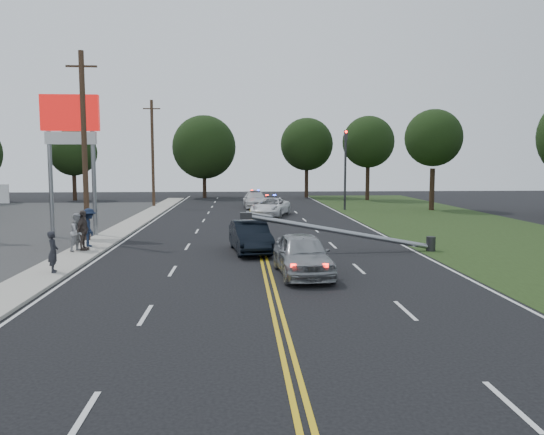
{
  "coord_description": "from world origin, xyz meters",
  "views": [
    {
      "loc": [
        -1.04,
        -16.63,
        4.27
      ],
      "look_at": [
        0.44,
        7.75,
        1.7
      ],
      "focal_mm": 35.0,
      "sensor_mm": 36.0,
      "label": 1
    }
  ],
  "objects": [
    {
      "name": "tree_6",
      "position": [
        -5.25,
        46.85,
        6.0
      ],
      "size": [
        7.49,
        7.49,
        9.75
      ],
      "color": "black",
      "rests_on": "ground"
    },
    {
      "name": "grass_verge",
      "position": [
        13.5,
        10.0,
        0.01
      ],
      "size": [
        12.0,
        80.0,
        0.01
      ],
      "primitive_type": "cube",
      "color": "#203012",
      "rests_on": "ground"
    },
    {
      "name": "crashed_sedan",
      "position": [
        -0.56,
        8.28,
        0.74
      ],
      "size": [
        2.15,
        4.65,
        1.48
      ],
      "primitive_type": "imported",
      "rotation": [
        0.0,
        0.0,
        0.14
      ],
      "color": "black",
      "rests_on": "ground"
    },
    {
      "name": "emergency_b",
      "position": [
        0.38,
        32.83,
        0.74
      ],
      "size": [
        2.35,
        5.19,
        1.47
      ],
      "primitive_type": "imported",
      "rotation": [
        0.0,
        0.0,
        0.06
      ],
      "color": "silver",
      "rests_on": "ground"
    },
    {
      "name": "bystander_b",
      "position": [
        -8.6,
        8.37,
        1.01
      ],
      "size": [
        1.0,
        1.08,
        1.78
      ],
      "primitive_type": "imported",
      "rotation": [
        0.0,
        0.0,
        1.08
      ],
      "color": "#A3A3A7",
      "rests_on": "sidewalk"
    },
    {
      "name": "utility_pole_far",
      "position": [
        -9.2,
        34.0,
        5.08
      ],
      "size": [
        1.6,
        0.28,
        10.0
      ],
      "color": "#382619",
      "rests_on": "ground"
    },
    {
      "name": "centerline_yellow",
      "position": [
        0.0,
        10.0,
        0.01
      ],
      "size": [
        0.36,
        80.0,
        0.0
      ],
      "primitive_type": "cube",
      "color": "gold",
      "rests_on": "ground"
    },
    {
      "name": "bystander_d",
      "position": [
        -8.42,
        8.52,
        1.07
      ],
      "size": [
        0.59,
        1.16,
        1.9
      ],
      "primitive_type": "imported",
      "rotation": [
        0.0,
        0.0,
        1.45
      ],
      "color": "#4E433F",
      "rests_on": "sidewalk"
    },
    {
      "name": "pylon_sign",
      "position": [
        -10.5,
        14.0,
        6.0
      ],
      "size": [
        3.2,
        0.35,
        8.0
      ],
      "color": "gray",
      "rests_on": "ground"
    },
    {
      "name": "utility_pole_mid",
      "position": [
        -9.2,
        12.0,
        5.08
      ],
      "size": [
        1.6,
        0.28,
        10.0
      ],
      "color": "#382619",
      "rests_on": "ground"
    },
    {
      "name": "traffic_signal",
      "position": [
        8.3,
        30.0,
        4.21
      ],
      "size": [
        0.28,
        0.41,
        7.05
      ],
      "color": "#2D2D30",
      "rests_on": "ground"
    },
    {
      "name": "tree_8",
      "position": [
        13.24,
        41.97,
        6.47
      ],
      "size": [
        5.74,
        5.74,
        9.36
      ],
      "color": "black",
      "rests_on": "ground"
    },
    {
      "name": "bystander_a",
      "position": [
        -8.08,
        3.51,
        0.9
      ],
      "size": [
        0.52,
        0.65,
        1.57
      ],
      "primitive_type": "imported",
      "rotation": [
        0.0,
        0.0,
        1.85
      ],
      "color": "#23242A",
      "rests_on": "sidewalk"
    },
    {
      "name": "waiting_sedan",
      "position": [
        1.3,
        3.0,
        0.79
      ],
      "size": [
        2.15,
        4.76,
        1.59
      ],
      "primitive_type": "imported",
      "rotation": [
        0.0,
        0.0,
        0.06
      ],
      "color": "gray",
      "rests_on": "ground"
    },
    {
      "name": "emergency_a",
      "position": [
        1.4,
        25.29,
        0.7
      ],
      "size": [
        3.72,
        5.52,
        1.41
      ],
      "primitive_type": "imported",
      "rotation": [
        0.0,
        0.0,
        -0.3
      ],
      "color": "white",
      "rests_on": "ground"
    },
    {
      "name": "tree_5",
      "position": [
        -19.43,
        43.56,
        5.28
      ],
      "size": [
        5.12,
        5.12,
        7.86
      ],
      "color": "black",
      "rests_on": "ground"
    },
    {
      "name": "ground",
      "position": [
        0.0,
        0.0,
        0.0
      ],
      "size": [
        120.0,
        120.0,
        0.0
      ],
      "primitive_type": "plane",
      "color": "black",
      "rests_on": "ground"
    },
    {
      "name": "tree_7",
      "position": [
        6.98,
        46.91,
        6.36
      ],
      "size": [
        6.28,
        6.28,
        9.51
      ],
      "color": "black",
      "rests_on": "ground"
    },
    {
      "name": "bystander_c",
      "position": [
        -8.46,
        9.72,
        1.06
      ],
      "size": [
        1.13,
        1.4,
        1.89
      ],
      "primitive_type": "imported",
      "rotation": [
        0.0,
        0.0,
        1.99
      ],
      "color": "#17233B",
      "rests_on": "sidewalk"
    },
    {
      "name": "sidewalk",
      "position": [
        -8.4,
        10.0,
        0.06
      ],
      "size": [
        1.8,
        70.0,
        0.12
      ],
      "primitive_type": "cube",
      "color": "#A7A397",
      "rests_on": "ground"
    },
    {
      "name": "fallen_streetlight",
      "position": [
        4.19,
        8.0,
        0.92
      ],
      "size": [
        9.36,
        0.44,
        1.91
      ],
      "color": "#2D2D30",
      "rests_on": "ground"
    },
    {
      "name": "tree_9",
      "position": [
        15.96,
        29.34,
        6.34
      ],
      "size": [
        5.0,
        5.0,
        8.87
      ],
      "color": "black",
      "rests_on": "ground"
    }
  ]
}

